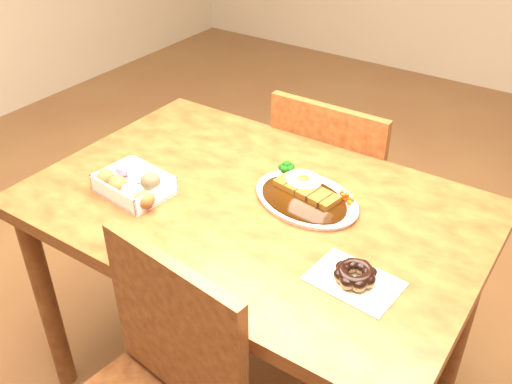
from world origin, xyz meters
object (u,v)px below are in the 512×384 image
Objects in this scene: donut_box at (132,183)px; pon_de_ring at (355,275)px; chair_far at (338,194)px; table at (254,231)px; katsu_curry_plate at (306,195)px.

donut_box is 1.06× the size of pon_de_ring.
chair_far is at bearing 66.22° from donut_box.
katsu_curry_plate reaches higher than table.
chair_far reaches higher than table.
katsu_curry_plate is (0.11, -0.45, 0.29)m from chair_far.
katsu_curry_plate is 0.33m from pon_de_ring.
katsu_curry_plate is at bearing 103.31° from chair_far.
table is 0.40m from pon_de_ring.
table is 0.56m from chair_far.
chair_far is 3.95× the size of donut_box.
table is 5.77× the size of pon_de_ring.
chair_far reaches higher than katsu_curry_plate.
pon_de_ring is at bearing 1.01° from donut_box.
donut_box is at bearing -154.21° from table.
katsu_curry_plate reaches higher than donut_box.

